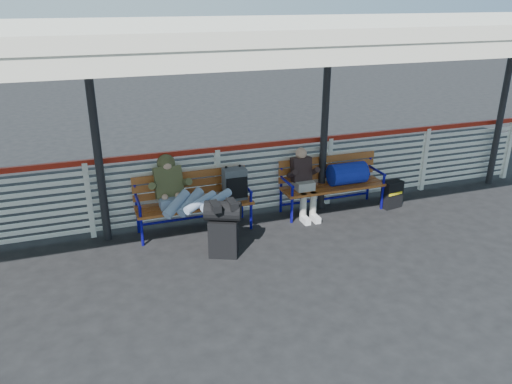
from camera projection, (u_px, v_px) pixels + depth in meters
name	position (u px, v px, depth m)	size (l,w,h in m)	color
ground	(257.00, 274.00, 6.65)	(60.00, 60.00, 0.00)	black
fence	(218.00, 181.00, 8.07)	(12.08, 0.08, 1.24)	silver
canopy	(234.00, 32.00, 6.29)	(12.60, 3.60, 3.16)	silver
luggage_stack	(223.00, 227.00, 6.97)	(0.57, 0.46, 0.83)	black
bench_left	(208.00, 192.00, 7.77)	(1.80, 0.56, 0.97)	#AB6221
bench_right	(340.00, 176.00, 8.47)	(1.80, 0.56, 0.92)	#AB6221
traveler_man	(188.00, 197.00, 7.32)	(0.94, 1.53, 0.77)	#90A9C2
companion_person	(304.00, 182.00, 8.23)	(0.32, 0.66, 1.15)	#ACA79C
suitcase_side	(392.00, 194.00, 8.68)	(0.37, 0.26, 0.48)	black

